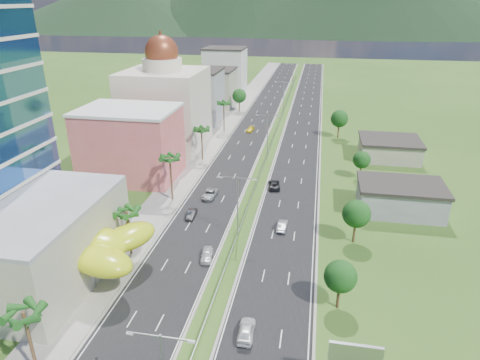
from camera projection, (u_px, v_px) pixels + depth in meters
The scene contains 36 objects.
ground at pixel (225, 272), 62.75m from camera, with size 500.00×500.00×0.00m, color #2D5119.
road_left at pixel (260, 116), 145.42m from camera, with size 11.00×260.00×0.04m, color black.
road_right at pixel (304, 118), 142.92m from camera, with size 11.00×260.00×0.04m, color black.
sidewalk_left at pixel (232, 115), 146.98m from camera, with size 7.00×260.00×0.12m, color gray.
median_guardrail at pixel (276, 130), 127.64m from camera, with size 0.10×216.06×0.76m.
streetlight_median_b at pixel (238, 201), 69.15m from camera, with size 6.04×0.25×11.00m.
streetlight_median_c at pixel (268, 131), 105.34m from camera, with size 6.04×0.25×11.00m.
streetlight_median_d at pixel (284, 94), 146.05m from camera, with size 6.04×0.25×11.00m.
streetlight_median_e at pixel (293, 73), 186.77m from camera, with size 6.04×0.25×11.00m.
lime_canopy at pixel (81, 244), 60.50m from camera, with size 18.00×15.00×7.40m.
pink_shophouse at pixel (131, 145), 93.42m from camera, with size 20.00×15.00×15.00m, color #CF5855.
domed_building at pixel (165, 104), 112.72m from camera, with size 20.00×20.00×28.70m.
midrise_grey at pixel (195, 97), 136.48m from camera, with size 16.00×15.00×16.00m, color gray.
midrise_beige at pixel (212, 88), 156.98m from camera, with size 16.00×15.00×13.00m, color #9D9781.
midrise_white at pixel (225, 72), 176.81m from camera, with size 16.00×15.00×18.00m, color silver.
billboard at pixel (355, 359), 41.90m from camera, with size 5.20×0.35×6.20m.
shed_near at pixel (400, 199), 79.73m from camera, with size 15.00×10.00×5.00m, color gray.
shed_far at pixel (389, 149), 106.65m from camera, with size 14.00×12.00×4.40m, color #9D9781.
palm_tree_a at pixel (24, 316), 42.28m from camera, with size 3.60×3.60×9.10m.
palm_tree_b at pixel (127, 214), 64.37m from camera, with size 3.60×3.60×8.10m.
palm_tree_c at pixel (170, 160), 81.90m from camera, with size 3.60×3.60×9.60m.
palm_tree_d at pixel (202, 131), 103.08m from camera, with size 3.60×3.60×8.60m.
palm_tree_e at pixel (224, 104), 125.40m from camera, with size 3.60×3.60×9.40m.
leafy_tree_lfar at pixel (239, 96), 149.09m from camera, with size 4.90×4.90×8.05m.
leafy_tree_ra at pixel (340, 276), 53.69m from camera, with size 4.20×4.20×6.90m.
leafy_tree_rb at pixel (356, 214), 68.41m from camera, with size 4.55×4.55×7.47m.
leafy_tree_rc at pixel (362, 160), 93.56m from camera, with size 3.85×3.85×6.33m.
leafy_tree_rd at pixel (339, 119), 120.90m from camera, with size 4.90×4.90×8.05m.
mountain_ridge at pixel (368, 35), 459.90m from camera, with size 860.00×140.00×90.00m, color black, non-canonical shape.
car_white_near_left at pixel (207, 255), 65.49m from camera, with size 1.69×4.19×1.43m, color silver.
car_dark_left at pixel (192, 214), 78.01m from camera, with size 1.40×4.00×1.32m, color black.
car_silver_mid_left at pixel (210, 194), 85.81m from camera, with size 2.39×5.19×1.44m, color #989C9F.
car_yellow_far_left at pixel (250, 129), 128.49m from camera, with size 1.77×4.36×1.27m, color yellow.
car_white_near_right at pixel (246, 330), 50.52m from camera, with size 1.88×4.67×1.59m, color silver.
car_silver_right at pixel (282, 225), 74.03m from camera, with size 1.47×4.22×1.39m, color #B2B3BA.
car_dark_far_right at pixel (274, 184), 90.27m from camera, with size 2.35×5.09×1.41m, color black.
Camera 1 is at (11.65, -51.18, 36.99)m, focal length 32.00 mm.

